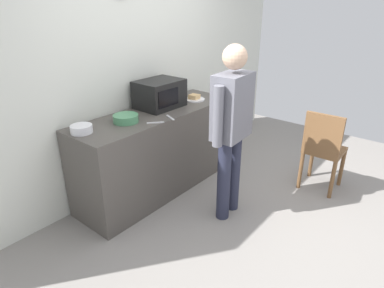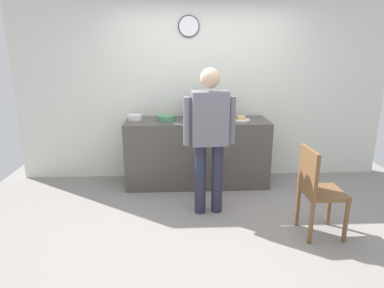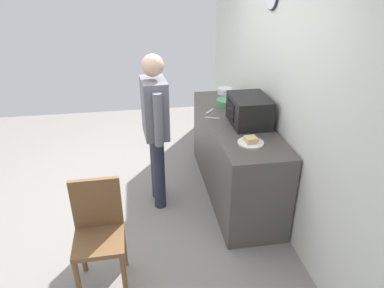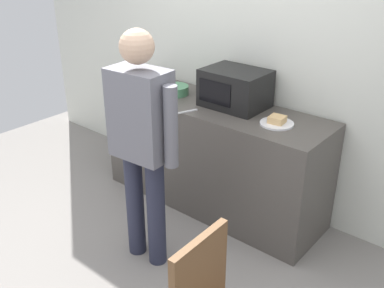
{
  "view_description": "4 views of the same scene",
  "coord_description": "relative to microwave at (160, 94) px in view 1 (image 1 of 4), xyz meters",
  "views": [
    {
      "loc": [
        -2.49,
        -1.22,
        2.03
      ],
      "look_at": [
        -0.01,
        0.81,
        0.63
      ],
      "focal_mm": 30.92,
      "sensor_mm": 36.0,
      "label": 1
    },
    {
      "loc": [
        -0.4,
        -3.32,
        1.88
      ],
      "look_at": [
        -0.21,
        0.74,
        0.73
      ],
      "focal_mm": 31.3,
      "sensor_mm": 36.0,
      "label": 2
    },
    {
      "loc": [
        3.36,
        0.17,
        2.44
      ],
      "look_at": [
        -0.0,
        0.7,
        0.72
      ],
      "focal_mm": 33.03,
      "sensor_mm": 36.0,
      "label": 3
    },
    {
      "loc": [
        1.96,
        -1.53,
        2.21
      ],
      "look_at": [
        -0.02,
        0.83,
        0.75
      ],
      "focal_mm": 41.87,
      "sensor_mm": 36.0,
      "label": 4
    }
  ],
  "objects": [
    {
      "name": "back_wall",
      "position": [
        -0.03,
        0.29,
        0.22
      ],
      "size": [
        5.4,
        0.13,
        2.6
      ],
      "color": "silver",
      "rests_on": "ground_plane"
    },
    {
      "name": "sandwich_plate",
      "position": [
        0.46,
        -0.12,
        -0.13
      ],
      "size": [
        0.25,
        0.25,
        0.07
      ],
      "color": "white",
      "rests_on": "kitchen_counter"
    },
    {
      "name": "cereal_bowl",
      "position": [
        -1.01,
        -0.01,
        -0.11
      ],
      "size": [
        0.2,
        0.2,
        0.07
      ],
      "primitive_type": "cylinder",
      "color": "white",
      "rests_on": "kitchen_counter"
    },
    {
      "name": "person_standing",
      "position": [
        -0.06,
        -0.99,
        -0.09
      ],
      "size": [
        0.59,
        0.27,
        1.69
      ],
      "color": "#26283D",
      "rests_on": "ground_plane"
    },
    {
      "name": "wooden_chair",
      "position": [
        0.99,
        -1.54,
        -0.56
      ],
      "size": [
        0.41,
        0.41,
        0.94
      ],
      "color": "brown",
      "rests_on": "ground_plane"
    },
    {
      "name": "kitchen_counter",
      "position": [
        -0.14,
        -0.09,
        -0.62
      ],
      "size": [
        1.98,
        0.62,
        0.93
      ],
      "primitive_type": "cube",
      "color": "#4C4742",
      "rests_on": "ground_plane"
    },
    {
      "name": "salad_bowl",
      "position": [
        -0.57,
        -0.09,
        -0.11
      ],
      "size": [
        0.25,
        0.25,
        0.07
      ],
      "primitive_type": "cylinder",
      "color": "#4C8E60",
      "rests_on": "kitchen_counter"
    },
    {
      "name": "fork_utensil",
      "position": [
        -0.41,
        -0.34,
        -0.15
      ],
      "size": [
        0.14,
        0.12,
        0.01
      ],
      "primitive_type": "cube",
      "rotation": [
        0.0,
        0.0,
        2.44
      ],
      "color": "silver",
      "rests_on": "kitchen_counter"
    },
    {
      "name": "microwave",
      "position": [
        0.0,
        0.0,
        0.0
      ],
      "size": [
        0.5,
        0.39,
        0.3
      ],
      "color": "black",
      "rests_on": "kitchen_counter"
    },
    {
      "name": "ground_plane",
      "position": [
        -0.03,
        -1.31,
        -1.08
      ],
      "size": [
        6.0,
        6.0,
        0.0
      ],
      "primitive_type": "plane",
      "color": "gray"
    },
    {
      "name": "spoon_utensil",
      "position": [
        -0.21,
        -0.34,
        -0.15
      ],
      "size": [
        0.08,
        0.17,
        0.01
      ],
      "primitive_type": "cube",
      "rotation": [
        0.0,
        0.0,
        1.19
      ],
      "color": "silver",
      "rests_on": "kitchen_counter"
    }
  ]
}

